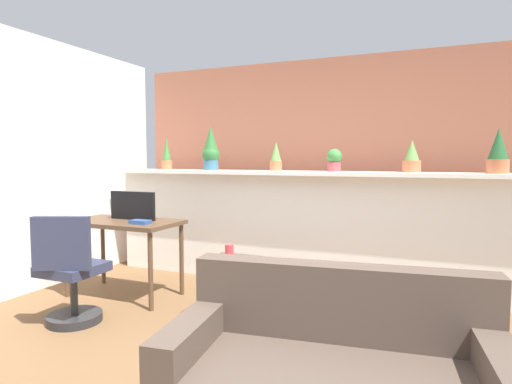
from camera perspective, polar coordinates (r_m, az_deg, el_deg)
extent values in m
plane|color=brown|center=(2.98, -5.15, -22.57)|extent=(12.00, 12.00, 0.00)
cube|color=white|center=(4.58, 6.71, -5.14)|extent=(4.62, 0.16, 1.18)
cube|color=white|center=(4.48, 6.64, 2.51)|extent=(4.62, 0.39, 0.04)
cube|color=#AD664C|center=(5.10, 8.68, 3.25)|extent=(4.62, 0.10, 2.50)
cylinder|color=#C66B42|center=(5.25, -11.79, 3.54)|extent=(0.12, 0.12, 0.11)
cone|color=#3D843D|center=(5.25, -11.82, 5.63)|extent=(0.10, 0.10, 0.27)
cylinder|color=#386B84|center=(4.90, -6.02, 3.57)|extent=(0.17, 0.17, 0.11)
sphere|color=#2D7033|center=(4.89, -6.03, 4.93)|extent=(0.20, 0.20, 0.20)
cone|color=#2D7033|center=(4.90, -6.05, 7.05)|extent=(0.17, 0.17, 0.28)
cylinder|color=#C66B42|center=(4.62, 2.66, 3.51)|extent=(0.13, 0.13, 0.11)
cone|color=#669E4C|center=(4.62, 2.67, 5.45)|extent=(0.11, 0.11, 0.21)
cylinder|color=#B7474C|center=(4.41, 10.37, 3.31)|extent=(0.13, 0.13, 0.09)
sphere|color=#3D843D|center=(4.41, 10.39, 4.67)|extent=(0.15, 0.15, 0.15)
cylinder|color=#C66B42|center=(4.34, 19.99, 3.22)|extent=(0.17, 0.17, 0.11)
cone|color=#669E4C|center=(4.34, 20.05, 5.25)|extent=(0.14, 0.14, 0.20)
cylinder|color=#C66B42|center=(4.30, 29.47, 2.97)|extent=(0.18, 0.18, 0.12)
cone|color=#235B2D|center=(4.30, 29.57, 5.63)|extent=(0.16, 0.16, 0.27)
cylinder|color=brown|center=(4.63, -23.93, -8.39)|extent=(0.04, 0.04, 0.71)
cylinder|color=brown|center=(3.97, -13.86, -10.23)|extent=(0.04, 0.04, 0.71)
cylinder|color=brown|center=(4.97, -19.69, -7.38)|extent=(0.04, 0.04, 0.71)
cylinder|color=brown|center=(4.37, -9.88, -8.81)|extent=(0.04, 0.04, 0.71)
cube|color=brown|center=(4.40, -17.22, -3.89)|extent=(1.10, 0.60, 0.04)
cube|color=black|center=(4.41, -16.09, -1.75)|extent=(0.51, 0.04, 0.28)
cylinder|color=#262628|center=(4.00, -22.98, -15.16)|extent=(0.44, 0.44, 0.07)
cylinder|color=#333333|center=(3.93, -23.07, -12.34)|extent=(0.06, 0.06, 0.34)
cube|color=#2D334C|center=(3.88, -23.17, -9.37)|extent=(0.44, 0.44, 0.08)
cube|color=#2D334C|center=(3.66, -24.50, -6.23)|extent=(0.43, 0.23, 0.42)
cube|color=#4C4238|center=(3.78, -3.24, -12.54)|extent=(0.40, 0.40, 0.50)
cube|color=black|center=(3.61, -4.60, -13.33)|extent=(0.28, 0.04, 0.28)
cylinder|color=#CC3D47|center=(3.67, -3.57, -7.97)|extent=(0.08, 0.08, 0.13)
cube|color=#2D4C8C|center=(4.11, -15.15, -3.88)|extent=(0.18, 0.11, 0.04)
cube|color=brown|center=(2.37, 11.01, -14.19)|extent=(1.57, 0.35, 0.40)
cube|color=brown|center=(2.30, -8.33, -17.92)|extent=(0.25, 0.77, 0.16)
cube|color=brown|center=(2.19, 29.99, -19.70)|extent=(0.25, 0.77, 0.16)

